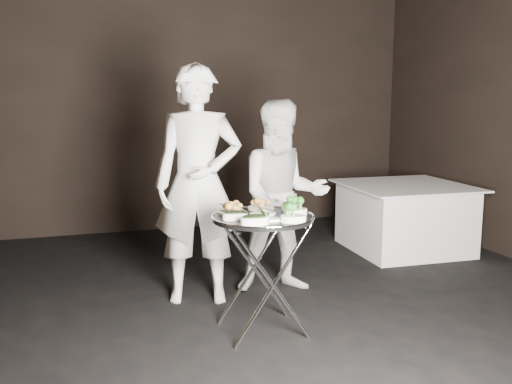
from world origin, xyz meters
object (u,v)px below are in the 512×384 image
object	(u,v)px
serving_tray	(263,217)
waiter_right	(283,197)
dining_table	(404,217)
waiter_left	(198,184)
tray_stand	(263,269)

from	to	relation	value
serving_tray	waiter_right	size ratio (longest dim) A/B	0.44
dining_table	waiter_left	bearing A→B (deg)	-161.42
serving_tray	waiter_left	distance (m)	0.81
tray_stand	serving_tray	bearing A→B (deg)	-63.43
serving_tray	waiter_left	world-z (taller)	waiter_left
tray_stand	waiter_left	distance (m)	0.94
waiter_left	waiter_right	size ratio (longest dim) A/B	1.17
dining_table	tray_stand	bearing A→B (deg)	-143.43
serving_tray	waiter_right	distance (m)	0.88
waiter_left	dining_table	distance (m)	2.56
waiter_right	tray_stand	bearing A→B (deg)	-110.70
waiter_left	waiter_right	distance (m)	0.72
tray_stand	waiter_left	world-z (taller)	waiter_left
waiter_right	waiter_left	bearing A→B (deg)	-170.79
tray_stand	waiter_left	xyz separation A→B (m)	(-0.28, 0.76, 0.48)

